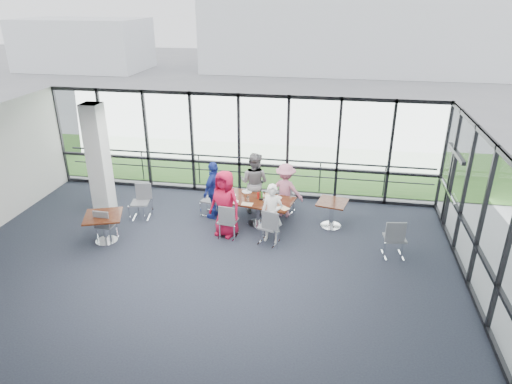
% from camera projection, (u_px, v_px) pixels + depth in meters
% --- Properties ---
extents(floor, '(12.00, 10.00, 0.02)m').
position_uv_depth(floor, '(193.00, 283.00, 10.13)').
color(floor, '#212331').
rests_on(floor, ground).
extents(ceiling, '(12.00, 10.00, 0.04)m').
position_uv_depth(ceiling, '(184.00, 144.00, 8.85)').
color(ceiling, white).
rests_on(ceiling, ground).
extents(curtain_wall_back, '(12.00, 0.10, 3.20)m').
position_uv_depth(curtain_wall_back, '(239.00, 145.00, 14.00)').
color(curtain_wall_back, white).
rests_on(curtain_wall_back, ground).
extents(curtain_wall_right, '(0.10, 10.00, 3.20)m').
position_uv_depth(curtain_wall_right, '(497.00, 244.00, 8.52)').
color(curtain_wall_right, white).
rests_on(curtain_wall_right, ground).
extents(exit_door, '(0.12, 1.60, 2.10)m').
position_uv_depth(exit_door, '(450.00, 192.00, 12.12)').
color(exit_door, black).
rests_on(exit_door, ground).
extents(structural_column, '(0.50, 0.50, 3.20)m').
position_uv_depth(structural_column, '(99.00, 160.00, 12.77)').
color(structural_column, white).
rests_on(structural_column, ground).
extents(apron, '(80.00, 70.00, 0.02)m').
position_uv_depth(apron, '(265.00, 146.00, 19.15)').
color(apron, gray).
rests_on(apron, ground).
extents(grass_strip, '(80.00, 5.00, 0.01)m').
position_uv_depth(grass_strip, '(256.00, 162.00, 17.34)').
color(grass_strip, '#2A611E').
rests_on(grass_strip, ground).
extents(hangar_main, '(24.00, 10.00, 6.00)m').
position_uv_depth(hangar_main, '(356.00, 31.00, 37.13)').
color(hangar_main, white).
rests_on(hangar_main, ground).
extents(hangar_aux, '(10.00, 6.00, 4.00)m').
position_uv_depth(hangar_aux, '(84.00, 44.00, 37.48)').
color(hangar_aux, white).
rests_on(hangar_aux, ground).
extents(guard_rail, '(12.00, 0.06, 0.06)m').
position_uv_depth(guard_rail, '(243.00, 172.00, 14.98)').
color(guard_rail, '#2D2D33').
rests_on(guard_rail, ground).
extents(main_table, '(2.06, 1.38, 0.75)m').
position_uv_depth(main_table, '(258.00, 204.00, 12.43)').
color(main_table, '#320E07').
rests_on(main_table, ground).
extents(side_table_left, '(1.16, 1.16, 0.75)m').
position_uv_depth(side_table_left, '(104.00, 219.00, 11.54)').
color(side_table_left, '#320E07').
rests_on(side_table_left, ground).
extents(side_table_right, '(0.90, 0.90, 0.75)m').
position_uv_depth(side_table_right, '(332.00, 206.00, 12.30)').
color(side_table_right, '#320E07').
rests_on(side_table_right, ground).
extents(diner_near_left, '(1.02, 0.83, 1.79)m').
position_uv_depth(diner_near_left, '(225.00, 204.00, 11.79)').
color(diner_near_left, '#B41033').
rests_on(diner_near_left, ground).
extents(diner_near_right, '(0.63, 0.50, 1.56)m').
position_uv_depth(diner_near_right, '(272.00, 214.00, 11.52)').
color(diner_near_right, white).
rests_on(diner_near_right, ground).
extents(diner_far_left, '(0.98, 0.74, 1.80)m').
position_uv_depth(diner_far_left, '(254.00, 183.00, 13.08)').
color(diner_far_left, slate).
rests_on(diner_far_left, ground).
extents(diner_far_right, '(1.09, 0.70, 1.57)m').
position_uv_depth(diner_far_right, '(285.00, 190.00, 12.87)').
color(diner_far_right, '#CC748E').
rests_on(diner_far_right, ground).
extents(diner_end, '(0.83, 1.10, 1.67)m').
position_uv_depth(diner_end, '(215.00, 190.00, 12.76)').
color(diner_end, navy).
rests_on(diner_end, ground).
extents(chair_main_nl, '(0.51, 0.51, 0.94)m').
position_uv_depth(chair_main_nl, '(228.00, 221.00, 11.83)').
color(chair_main_nl, slate).
rests_on(chair_main_nl, ground).
extents(chair_main_nr, '(0.59, 0.59, 0.97)m').
position_uv_depth(chair_main_nr, '(269.00, 226.00, 11.52)').
color(chair_main_nr, slate).
rests_on(chair_main_nr, ground).
extents(chair_main_fl, '(0.49, 0.49, 0.84)m').
position_uv_depth(chair_main_fl, '(256.00, 195.00, 13.43)').
color(chair_main_fl, slate).
rests_on(chair_main_fl, ground).
extents(chair_main_fr, '(0.54, 0.54, 0.88)m').
position_uv_depth(chair_main_fr, '(286.00, 198.00, 13.21)').
color(chair_main_fr, slate).
rests_on(chair_main_fr, ground).
extents(chair_main_end, '(0.54, 0.54, 0.91)m').
position_uv_depth(chair_main_end, '(210.00, 200.00, 13.05)').
color(chair_main_end, slate).
rests_on(chair_main_end, ground).
extents(chair_spare_la, '(0.45, 0.45, 0.89)m').
position_uv_depth(chair_spare_la, '(106.00, 225.00, 11.68)').
color(chair_spare_la, slate).
rests_on(chair_spare_la, ground).
extents(chair_spare_lb, '(0.56, 0.56, 0.96)m').
position_uv_depth(chair_spare_lb, '(140.00, 203.00, 12.82)').
color(chair_spare_lb, slate).
rests_on(chair_spare_lb, ground).
extents(chair_spare_r, '(0.56, 0.56, 1.00)m').
position_uv_depth(chair_spare_r, '(395.00, 238.00, 10.94)').
color(chair_spare_r, slate).
rests_on(chair_spare_r, ground).
extents(plate_nl, '(0.27, 0.27, 0.01)m').
position_uv_depth(plate_nl, '(234.00, 202.00, 12.23)').
color(plate_nl, white).
rests_on(plate_nl, main_table).
extents(plate_nr, '(0.24, 0.24, 0.01)m').
position_uv_depth(plate_nr, '(275.00, 208.00, 11.85)').
color(plate_nr, white).
rests_on(plate_nr, main_table).
extents(plate_fl, '(0.29, 0.29, 0.01)m').
position_uv_depth(plate_fl, '(247.00, 192.00, 12.85)').
color(plate_fl, white).
rests_on(plate_fl, main_table).
extents(plate_fr, '(0.23, 0.23, 0.01)m').
position_uv_depth(plate_fr, '(278.00, 198.00, 12.47)').
color(plate_fr, white).
rests_on(plate_fr, main_table).
extents(plate_end, '(0.27, 0.27, 0.01)m').
position_uv_depth(plate_end, '(231.00, 195.00, 12.63)').
color(plate_end, white).
rests_on(plate_end, main_table).
extents(tumbler_a, '(0.08, 0.08, 0.15)m').
position_uv_depth(tumbler_a, '(248.00, 200.00, 12.19)').
color(tumbler_a, white).
rests_on(tumbler_a, main_table).
extents(tumbler_b, '(0.07, 0.07, 0.13)m').
position_uv_depth(tumbler_b, '(264.00, 202.00, 12.08)').
color(tumbler_b, white).
rests_on(tumbler_b, main_table).
extents(tumbler_c, '(0.07, 0.07, 0.14)m').
position_uv_depth(tumbler_c, '(264.00, 194.00, 12.52)').
color(tumbler_c, white).
rests_on(tumbler_c, main_table).
extents(tumbler_d, '(0.07, 0.07, 0.15)m').
position_uv_depth(tumbler_d, '(234.00, 195.00, 12.46)').
color(tumbler_d, white).
rests_on(tumbler_d, main_table).
extents(menu_a, '(0.31, 0.23, 0.00)m').
position_uv_depth(menu_a, '(247.00, 204.00, 12.11)').
color(menu_a, white).
rests_on(menu_a, main_table).
extents(menu_b, '(0.37, 0.36, 0.00)m').
position_uv_depth(menu_b, '(284.00, 208.00, 11.89)').
color(menu_b, white).
rests_on(menu_b, main_table).
extents(menu_c, '(0.32, 0.25, 0.00)m').
position_uv_depth(menu_c, '(267.00, 195.00, 12.65)').
color(menu_c, white).
rests_on(menu_c, main_table).
extents(condiment_caddy, '(0.10, 0.07, 0.04)m').
position_uv_depth(condiment_caddy, '(261.00, 199.00, 12.35)').
color(condiment_caddy, black).
rests_on(condiment_caddy, main_table).
extents(ketchup_bottle, '(0.06, 0.06, 0.18)m').
position_uv_depth(ketchup_bottle, '(258.00, 195.00, 12.40)').
color(ketchup_bottle, '#9F1410').
rests_on(ketchup_bottle, main_table).
extents(green_bottle, '(0.05, 0.05, 0.20)m').
position_uv_depth(green_bottle, '(262.00, 195.00, 12.39)').
color(green_bottle, '#287F28').
rests_on(green_bottle, main_table).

